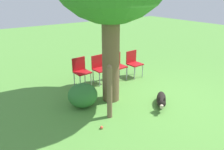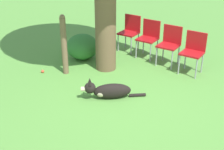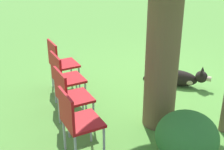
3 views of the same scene
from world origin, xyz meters
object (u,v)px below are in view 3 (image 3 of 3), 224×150
(dog, at_px, (182,78))
(red_chair_2, at_px, (70,95))
(red_chair_0, at_px, (60,62))
(red_chair_1, at_px, (64,76))
(red_chair_3, at_px, (76,119))

(dog, bearing_deg, red_chair_2, -121.31)
(red_chair_2, bearing_deg, red_chair_0, 76.81)
(red_chair_0, bearing_deg, dog, -23.89)
(red_chair_1, bearing_deg, red_chair_0, 76.81)
(dog, distance_m, red_chair_1, 2.14)
(red_chair_1, height_order, red_chair_3, same)
(red_chair_1, xyz_separation_m, red_chair_3, (0.22, 1.22, 0.00))
(red_chair_0, xyz_separation_m, red_chair_2, (0.22, 1.22, 0.00))
(dog, xyz_separation_m, red_chair_0, (1.99, -0.76, 0.37))
(red_chair_0, xyz_separation_m, red_chair_1, (0.11, 0.61, 0.00))
(red_chair_1, xyz_separation_m, red_chair_2, (0.11, 0.61, 0.00))
(red_chair_3, bearing_deg, red_chair_0, 76.81)
(red_chair_0, bearing_deg, red_chair_2, -103.19)
(dog, bearing_deg, red_chair_3, -108.32)
(red_chair_0, distance_m, red_chair_1, 0.62)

